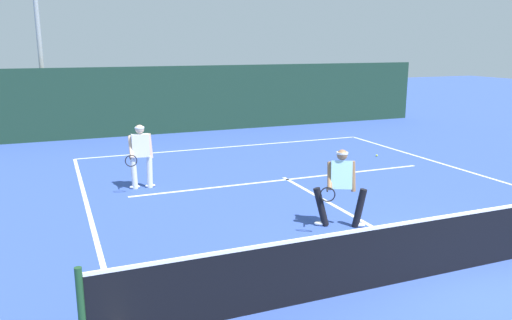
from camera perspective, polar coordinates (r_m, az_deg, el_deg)
The scene contains 10 objects.
ground_plane at distance 9.00m, azimuth 21.25°, elevation -11.62°, with size 80.00×80.00×0.00m, color #3450A5.
court_line_baseline_far at distance 18.18m, azimuth -3.09°, elevation 1.49°, with size 10.47×0.10×0.01m, color white.
court_line_service at distance 13.82m, azimuth 3.55°, elevation -2.20°, with size 8.53×0.10×0.01m, color white.
court_line_centre at distance 11.33m, azimuth 10.12°, elevation -5.81°, with size 0.10×6.40×0.01m, color white.
tennis_net at distance 8.80m, azimuth 21.52°, elevation -8.58°, with size 11.47×0.09×1.07m.
player_near at distance 10.20m, azimuth 9.53°, elevation -2.78°, with size 1.15×0.82×1.60m.
player_far at distance 13.10m, azimuth -12.86°, elevation 0.70°, with size 0.81×0.85×1.64m.
tennis_ball at distance 17.08m, azimuth 13.45°, elevation 0.50°, with size 0.07×0.07×0.07m, color #D1E033.
back_fence_windscreen at distance 21.42m, azimuth -6.37°, elevation 6.87°, with size 21.20×0.12×2.74m, color #1A3729.
light_pole at distance 21.53m, azimuth -23.32°, elevation 13.23°, with size 0.55×0.44×6.57m.
Camera 1 is at (-5.83, -5.82, 3.60)m, focal length 35.50 mm.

